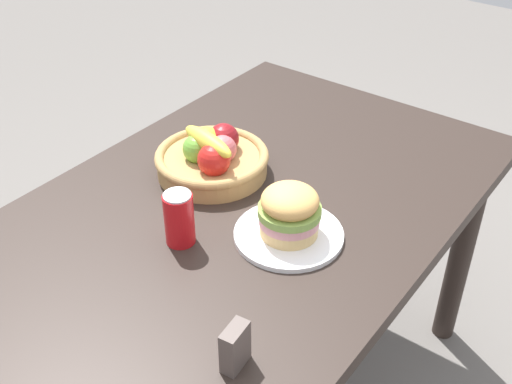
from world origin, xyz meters
The scene contains 6 objects.
dining_table centered at (0.00, 0.00, 0.65)m, with size 1.40×0.90×0.75m.
plate centered at (-0.04, -0.16, 0.76)m, with size 0.25×0.25×0.01m, color white.
sandwich centered at (-0.04, -0.16, 0.82)m, with size 0.14×0.14×0.12m.
soda_can centered at (-0.20, 0.02, 0.81)m, with size 0.07×0.07×0.13m.
fruit_basket centered at (0.05, 0.14, 0.80)m, with size 0.29×0.29×0.14m.
napkin_holder centered at (-0.40, -0.29, 0.80)m, with size 0.06×0.03×0.09m, color #594C47.
Camera 1 is at (-0.97, -0.76, 1.65)m, focal length 44.71 mm.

